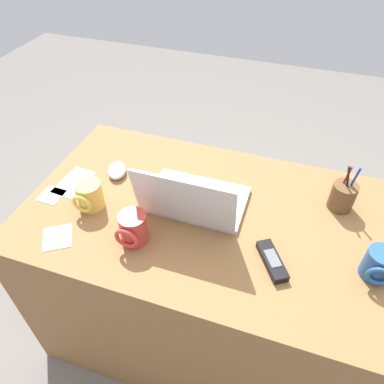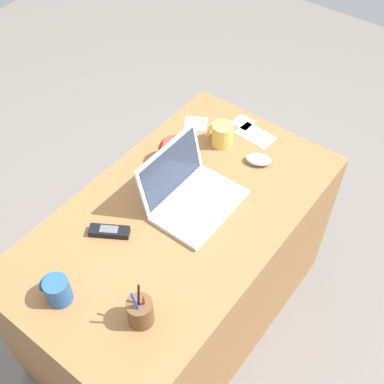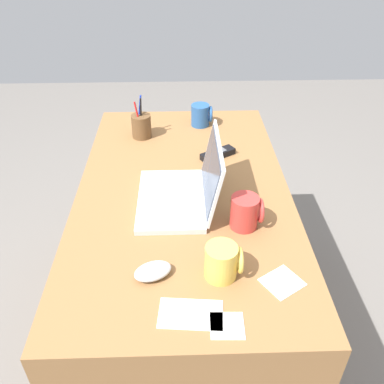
% 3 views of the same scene
% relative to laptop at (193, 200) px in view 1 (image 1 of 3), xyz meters
% --- Properties ---
extents(ground_plane, '(6.00, 6.00, 0.00)m').
position_rel_laptop_xyz_m(ground_plane, '(-0.07, -0.00, -0.79)').
color(ground_plane, slate).
extents(desk, '(1.25, 0.71, 0.74)m').
position_rel_laptop_xyz_m(desk, '(-0.07, -0.00, -0.42)').
color(desk, olive).
rests_on(desk, ground).
extents(laptop, '(0.32, 0.26, 0.22)m').
position_rel_laptop_xyz_m(laptop, '(0.00, 0.00, 0.00)').
color(laptop, silver).
rests_on(laptop, desk).
extents(computer_mouse, '(0.10, 0.12, 0.03)m').
position_rel_laptop_xyz_m(computer_mouse, '(0.32, -0.09, -0.03)').
color(computer_mouse, silver).
rests_on(computer_mouse, desk).
extents(coffee_mug_white, '(0.08, 0.10, 0.10)m').
position_rel_laptop_xyz_m(coffee_mug_white, '(0.32, 0.09, 0.00)').
color(coffee_mug_white, '#E0BC4C').
rests_on(coffee_mug_white, desk).
extents(coffee_mug_tall, '(0.08, 0.09, 0.10)m').
position_rel_laptop_xyz_m(coffee_mug_tall, '(0.13, 0.18, 0.01)').
color(coffee_mug_tall, '#C63833').
rests_on(coffee_mug_tall, desk).
extents(coffee_mug_spare, '(0.08, 0.09, 0.09)m').
position_rel_laptop_xyz_m(coffee_mug_spare, '(-0.55, 0.08, 0.00)').
color(coffee_mug_spare, '#26518C').
rests_on(coffee_mug_spare, desk).
extents(cordless_phone, '(0.11, 0.14, 0.03)m').
position_rel_laptop_xyz_m(cordless_phone, '(-0.28, 0.13, -0.03)').
color(cordless_phone, black).
rests_on(cordless_phone, desk).
extents(pen_holder, '(0.08, 0.08, 0.17)m').
position_rel_laptop_xyz_m(pen_holder, '(-0.45, -0.17, 0.00)').
color(pen_holder, brown).
rests_on(pen_holder, desk).
extents(paper_note_near_laptop, '(0.10, 0.16, 0.00)m').
position_rel_laptop_xyz_m(paper_note_near_laptop, '(0.45, 0.01, -0.04)').
color(paper_note_near_laptop, white).
rests_on(paper_note_near_laptop, desk).
extents(paper_note_left, '(0.12, 0.12, 0.00)m').
position_rel_laptop_xyz_m(paper_note_left, '(0.35, 0.25, -0.04)').
color(paper_note_left, white).
rests_on(paper_note_left, desk).
extents(paper_note_right, '(0.08, 0.08, 0.00)m').
position_rel_laptop_xyz_m(paper_note_right, '(0.48, 0.09, -0.04)').
color(paper_note_right, white).
rests_on(paper_note_right, desk).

